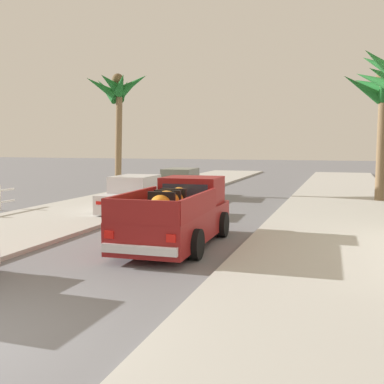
{
  "coord_description": "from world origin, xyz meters",
  "views": [
    {
      "loc": [
        5.11,
        -4.98,
        2.79
      ],
      "look_at": [
        0.3,
        9.85,
        1.2
      ],
      "focal_mm": 43.64,
      "sensor_mm": 36.0,
      "label": 1
    }
  ],
  "objects_px": {
    "pickup_truck": "(178,215)",
    "car_left_near": "(181,184)",
    "palm_tree_left_back": "(118,95)",
    "car_left_mid": "(136,196)",
    "palm_tree_right_mid": "(383,96)"
  },
  "relations": [
    {
      "from": "pickup_truck",
      "to": "car_left_near",
      "type": "distance_m",
      "value": 11.61
    },
    {
      "from": "car_left_near",
      "to": "palm_tree_left_back",
      "type": "xyz_separation_m",
      "value": [
        -4.3,
        1.37,
        4.91
      ]
    },
    {
      "from": "pickup_truck",
      "to": "car_left_mid",
      "type": "relative_size",
      "value": 1.22
    },
    {
      "from": "car_left_mid",
      "to": "palm_tree_left_back",
      "type": "height_order",
      "value": "palm_tree_left_back"
    },
    {
      "from": "palm_tree_left_back",
      "to": "palm_tree_right_mid",
      "type": "bearing_deg",
      "value": -2.62
    },
    {
      "from": "car_left_near",
      "to": "palm_tree_left_back",
      "type": "distance_m",
      "value": 6.67
    },
    {
      "from": "car_left_near",
      "to": "palm_tree_left_back",
      "type": "bearing_deg",
      "value": 162.35
    },
    {
      "from": "pickup_truck",
      "to": "palm_tree_left_back",
      "type": "xyz_separation_m",
      "value": [
        -8.07,
        12.35,
        4.81
      ]
    },
    {
      "from": "car_left_near",
      "to": "palm_tree_right_mid",
      "type": "height_order",
      "value": "palm_tree_right_mid"
    },
    {
      "from": "pickup_truck",
      "to": "palm_tree_right_mid",
      "type": "relative_size",
      "value": 0.84
    },
    {
      "from": "car_left_mid",
      "to": "car_left_near",
      "type": "bearing_deg",
      "value": 91.21
    },
    {
      "from": "pickup_truck",
      "to": "palm_tree_left_back",
      "type": "relative_size",
      "value": 0.77
    },
    {
      "from": "car_left_near",
      "to": "palm_tree_left_back",
      "type": "relative_size",
      "value": 0.63
    },
    {
      "from": "pickup_truck",
      "to": "car_left_near",
      "type": "relative_size",
      "value": 1.22
    },
    {
      "from": "car_left_near",
      "to": "palm_tree_right_mid",
      "type": "relative_size",
      "value": 0.69
    }
  ]
}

